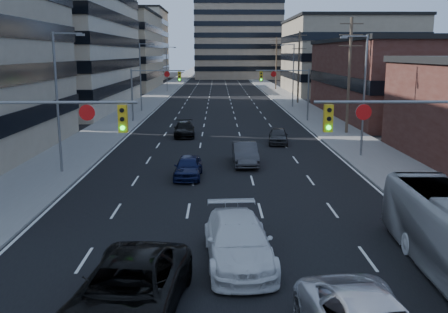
% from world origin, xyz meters
% --- Properties ---
extents(road_surface, '(18.00, 300.00, 0.02)m').
position_xyz_m(road_surface, '(0.00, 130.00, 0.01)').
color(road_surface, black).
rests_on(road_surface, ground).
extents(sidewalk_left, '(5.00, 300.00, 0.15)m').
position_xyz_m(sidewalk_left, '(-11.50, 130.00, 0.07)').
color(sidewalk_left, slate).
rests_on(sidewalk_left, ground).
extents(sidewalk_right, '(5.00, 300.00, 0.15)m').
position_xyz_m(sidewalk_right, '(11.50, 130.00, 0.07)').
color(sidewalk_right, slate).
rests_on(sidewalk_right, ground).
extents(office_left_mid, '(26.00, 34.00, 28.00)m').
position_xyz_m(office_left_mid, '(-27.00, 60.00, 14.00)').
color(office_left_mid, '#ADA089').
rests_on(office_left_mid, ground).
extents(office_left_far, '(20.00, 30.00, 16.00)m').
position_xyz_m(office_left_far, '(-24.00, 100.00, 8.00)').
color(office_left_far, gray).
rests_on(office_left_far, ground).
extents(storefront_right_mid, '(20.00, 30.00, 9.00)m').
position_xyz_m(storefront_right_mid, '(24.00, 50.00, 4.50)').
color(storefront_right_mid, '#472119').
rests_on(storefront_right_mid, ground).
extents(office_right_far, '(22.00, 28.00, 14.00)m').
position_xyz_m(office_right_far, '(25.00, 88.00, 7.00)').
color(office_right_far, gray).
rests_on(office_right_far, ground).
extents(bg_block_left, '(24.00, 24.00, 20.00)m').
position_xyz_m(bg_block_left, '(-28.00, 140.00, 10.00)').
color(bg_block_left, '#ADA089').
rests_on(bg_block_left, ground).
extents(bg_block_right, '(22.00, 22.00, 12.00)m').
position_xyz_m(bg_block_right, '(32.00, 130.00, 6.00)').
color(bg_block_right, gray).
rests_on(bg_block_right, ground).
extents(signal_near_left, '(6.59, 0.33, 6.00)m').
position_xyz_m(signal_near_left, '(-7.45, 8.00, 4.33)').
color(signal_near_left, slate).
rests_on(signal_near_left, ground).
extents(signal_near_right, '(6.59, 0.33, 6.00)m').
position_xyz_m(signal_near_right, '(7.45, 8.00, 4.33)').
color(signal_near_right, slate).
rests_on(signal_near_right, ground).
extents(signal_far_left, '(6.09, 0.33, 6.00)m').
position_xyz_m(signal_far_left, '(-7.68, 45.00, 4.30)').
color(signal_far_left, slate).
rests_on(signal_far_left, ground).
extents(signal_far_right, '(6.09, 0.33, 6.00)m').
position_xyz_m(signal_far_right, '(7.68, 45.00, 4.30)').
color(signal_far_right, slate).
rests_on(signal_far_right, ground).
extents(utility_pole_block, '(2.20, 0.28, 11.00)m').
position_xyz_m(utility_pole_block, '(12.20, 36.00, 5.78)').
color(utility_pole_block, '#4C3D2D').
rests_on(utility_pole_block, ground).
extents(utility_pole_midblock, '(2.20, 0.28, 11.00)m').
position_xyz_m(utility_pole_midblock, '(12.20, 66.00, 5.78)').
color(utility_pole_midblock, '#4C3D2D').
rests_on(utility_pole_midblock, ground).
extents(utility_pole_distant, '(2.20, 0.28, 11.00)m').
position_xyz_m(utility_pole_distant, '(12.20, 96.00, 5.78)').
color(utility_pole_distant, '#4C3D2D').
rests_on(utility_pole_distant, ground).
extents(streetlight_left_near, '(2.03, 0.22, 9.00)m').
position_xyz_m(streetlight_left_near, '(-10.34, 20.00, 5.05)').
color(streetlight_left_near, slate).
rests_on(streetlight_left_near, ground).
extents(streetlight_left_mid, '(2.03, 0.22, 9.00)m').
position_xyz_m(streetlight_left_mid, '(-10.34, 55.00, 5.05)').
color(streetlight_left_mid, slate).
rests_on(streetlight_left_mid, ground).
extents(streetlight_left_far, '(2.03, 0.22, 9.00)m').
position_xyz_m(streetlight_left_far, '(-10.34, 90.00, 5.05)').
color(streetlight_left_far, slate).
rests_on(streetlight_left_far, ground).
extents(streetlight_right_near, '(2.03, 0.22, 9.00)m').
position_xyz_m(streetlight_right_near, '(10.34, 25.00, 5.05)').
color(streetlight_right_near, slate).
rests_on(streetlight_right_near, ground).
extents(streetlight_right_far, '(2.03, 0.22, 9.00)m').
position_xyz_m(streetlight_right_far, '(10.34, 60.00, 5.05)').
color(streetlight_right_far, slate).
rests_on(streetlight_right_far, ground).
extents(black_pickup, '(3.59, 6.65, 1.77)m').
position_xyz_m(black_pickup, '(-2.94, 1.78, 0.89)').
color(black_pickup, black).
rests_on(black_pickup, ground).
extents(white_van, '(2.77, 5.99, 1.69)m').
position_xyz_m(white_van, '(0.43, 5.75, 0.85)').
color(white_van, silver).
rests_on(white_van, ground).
extents(sedan_blue, '(1.77, 4.15, 1.40)m').
position_xyz_m(sedan_blue, '(-2.18, 18.80, 0.70)').
color(sedan_blue, '#0D1437').
rests_on(sedan_blue, ground).
extents(sedan_grey_center, '(1.75, 4.75, 1.55)m').
position_xyz_m(sedan_grey_center, '(1.60, 22.55, 0.78)').
color(sedan_grey_center, '#363639').
rests_on(sedan_grey_center, ground).
extents(sedan_black_far, '(2.20, 4.82, 1.37)m').
position_xyz_m(sedan_black_far, '(-3.47, 34.75, 0.68)').
color(sedan_black_far, black).
rests_on(sedan_black_far, ground).
extents(sedan_grey_right, '(2.04, 4.17, 1.37)m').
position_xyz_m(sedan_grey_right, '(4.93, 30.85, 0.69)').
color(sedan_grey_right, '#2D2E30').
rests_on(sedan_grey_right, ground).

